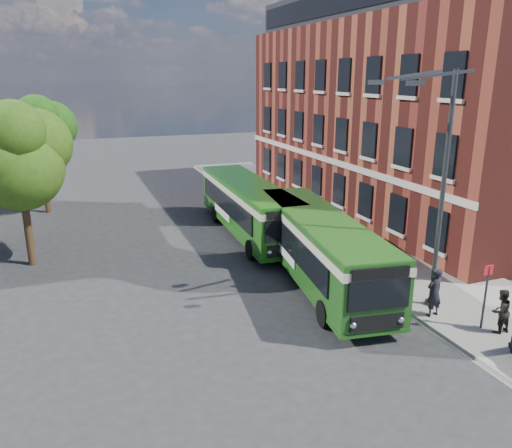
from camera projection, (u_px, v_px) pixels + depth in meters
name	position (u px, v px, depth m)	size (l,w,h in m)	color
ground	(289.00, 307.00, 19.70)	(120.00, 120.00, 0.00)	#27272A
pavement	(342.00, 230.00, 29.21)	(6.00, 48.00, 0.15)	gray
kerb_line	(295.00, 237.00, 28.20)	(0.12, 48.00, 0.01)	beige
brick_office	(409.00, 104.00, 33.19)	(12.10, 26.00, 14.20)	maroon
street_lamp	(435.00, 189.00, 18.16)	(2.96, 2.38, 9.00)	#36383B
bus_stop_sign	(486.00, 293.00, 17.38)	(0.35, 0.08, 2.52)	#36383B
bus_front	(320.00, 243.00, 21.54)	(4.11, 11.73, 3.02)	#1F5518
bus_rear	(248.00, 203.00, 28.30)	(2.98, 11.91, 3.02)	#1E6215
pedestrian_a	(434.00, 292.00, 18.41)	(0.70, 0.46, 1.90)	black
pedestrian_b	(501.00, 311.00, 17.26)	(0.78, 0.61, 1.60)	black
tree_left	(19.00, 155.00, 22.63)	(4.63, 4.40, 7.82)	#3B2815
tree_right	(40.00, 134.00, 31.88)	(4.55, 4.33, 7.69)	#3B2815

